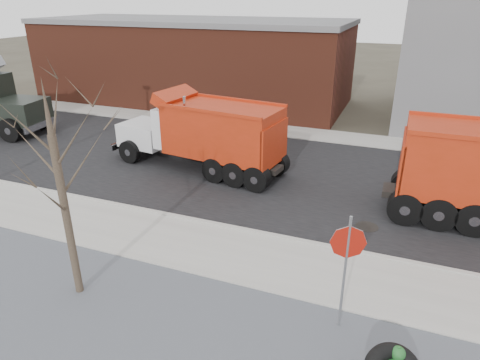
% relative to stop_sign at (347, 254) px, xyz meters
% --- Properties ---
extents(ground, '(120.00, 120.00, 0.00)m').
position_rel_stop_sign_xyz_m(ground, '(-2.89, 1.49, -1.86)').
color(ground, '#383328').
rests_on(ground, ground).
extents(gravel_verge, '(60.00, 5.00, 0.03)m').
position_rel_stop_sign_xyz_m(gravel_verge, '(-2.89, -2.01, -1.84)').
color(gravel_verge, slate).
rests_on(gravel_verge, ground).
extents(sidewalk, '(60.00, 2.50, 0.06)m').
position_rel_stop_sign_xyz_m(sidewalk, '(-2.89, 1.74, -1.83)').
color(sidewalk, '#9E9B93').
rests_on(sidewalk, ground).
extents(curb, '(60.00, 0.15, 0.11)m').
position_rel_stop_sign_xyz_m(curb, '(-2.89, 3.04, -1.80)').
color(curb, '#9E9B93').
rests_on(curb, ground).
extents(road, '(60.00, 9.40, 0.02)m').
position_rel_stop_sign_xyz_m(road, '(-2.89, 7.79, -1.85)').
color(road, black).
rests_on(road, ground).
extents(far_sidewalk, '(60.00, 2.00, 0.06)m').
position_rel_stop_sign_xyz_m(far_sidewalk, '(-2.89, 13.49, -1.83)').
color(far_sidewalk, '#9E9B93').
rests_on(far_sidewalk, ground).
extents(building_brick, '(20.20, 8.20, 5.30)m').
position_rel_stop_sign_xyz_m(building_brick, '(-12.89, 18.49, 0.80)').
color(building_brick, maroon).
rests_on(building_brick, ground).
extents(bare_tree, '(3.20, 3.20, 5.20)m').
position_rel_stop_sign_xyz_m(bare_tree, '(-6.09, -1.11, 1.44)').
color(bare_tree, '#382D23').
rests_on(bare_tree, ground).
extents(stop_sign, '(0.72, 0.24, 2.72)m').
position_rel_stop_sign_xyz_m(stop_sign, '(0.00, 0.00, 0.00)').
color(stop_sign, gray).
rests_on(stop_sign, ground).
extents(dump_truck_red_b, '(7.55, 3.06, 3.16)m').
position_rel_stop_sign_xyz_m(dump_truck_red_b, '(-6.70, 7.19, -0.24)').
color(dump_truck_red_b, black).
rests_on(dump_truck_red_b, ground).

